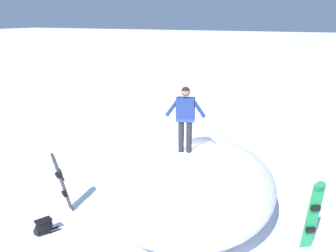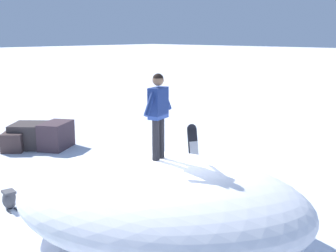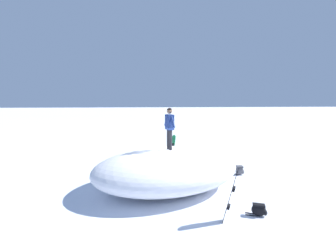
{
  "view_description": "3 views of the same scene",
  "coord_description": "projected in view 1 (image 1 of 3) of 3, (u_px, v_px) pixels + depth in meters",
  "views": [
    {
      "loc": [
        -8.48,
        -3.67,
        4.92
      ],
      "look_at": [
        -0.1,
        0.25,
        2.24
      ],
      "focal_mm": 40.71,
      "sensor_mm": 36.0,
      "label": 1
    },
    {
      "loc": [
        5.71,
        -6.2,
        4.01
      ],
      "look_at": [
        0.09,
        -0.17,
        2.3
      ],
      "focal_mm": 47.64,
      "sensor_mm": 36.0,
      "label": 2
    },
    {
      "loc": [
        0.99,
        8.59,
        3.55
      ],
      "look_at": [
        -0.08,
        -0.4,
        2.55
      ],
      "focal_mm": 24.23,
      "sensor_mm": 36.0,
      "label": 3
    }
  ],
  "objects": [
    {
      "name": "snowboarder_standing",
      "position": [
        185.0,
        114.0,
        9.32
      ],
      "size": [
        0.35,
        0.99,
        1.66
      ],
      "color": "black",
      "rests_on": "snow_mound"
    },
    {
      "name": "snowboard_secondary_upright",
      "position": [
        313.0,
        215.0,
        8.03
      ],
      "size": [
        0.41,
        0.4,
        1.72
      ],
      "color": "#1E8C47",
      "rests_on": "ground"
    },
    {
      "name": "ground",
      "position": [
        178.0,
        206.0,
        10.24
      ],
      "size": [
        240.0,
        240.0,
        0.0
      ],
      "primitive_type": "plane",
      "color": "white"
    },
    {
      "name": "backpack_far",
      "position": [
        43.0,
        227.0,
        8.87
      ],
      "size": [
        0.65,
        0.42,
        0.38
      ],
      "color": "black",
      "rests_on": "ground"
    },
    {
      "name": "snowboard_primary_upright",
      "position": [
        61.0,
        181.0,
        9.71
      ],
      "size": [
        0.49,
        0.43,
        1.67
      ],
      "color": "black",
      "rests_on": "ground"
    },
    {
      "name": "snow_mound",
      "position": [
        190.0,
        181.0,
        9.85
      ],
      "size": [
        7.05,
        5.93,
        1.63
      ],
      "primitive_type": "ellipsoid",
      "rotation": [
        0.0,
        0.0,
        0.3
      ],
      "color": "white",
      "rests_on": "ground"
    }
  ]
}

